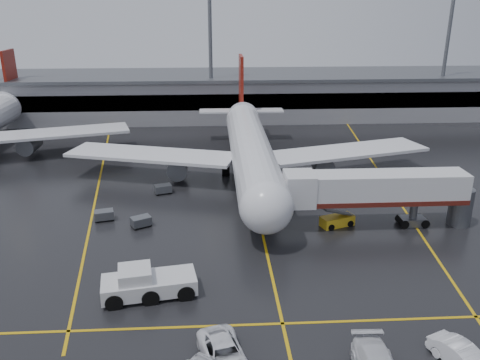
{
  "coord_description": "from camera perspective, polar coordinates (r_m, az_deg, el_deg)",
  "views": [
    {
      "loc": [
        -4.85,
        -52.01,
        22.33
      ],
      "look_at": [
        -2.0,
        -2.0,
        4.0
      ],
      "focal_mm": 36.74,
      "sensor_mm": 36.0,
      "label": 1
    }
  ],
  "objects": [
    {
      "name": "ground",
      "position": [
        56.81,
        1.9,
        -3.06
      ],
      "size": [
        220.0,
        220.0,
        0.0
      ],
      "primitive_type": "plane",
      "color": "black",
      "rests_on": "ground"
    },
    {
      "name": "apron_line_centre",
      "position": [
        56.81,
        1.9,
        -3.05
      ],
      "size": [
        0.25,
        90.0,
        0.02
      ],
      "primitive_type": "cube",
      "color": "gold",
      "rests_on": "ground"
    },
    {
      "name": "apron_line_stop",
      "position": [
        37.72,
        4.96,
        -16.28
      ],
      "size": [
        60.0,
        0.25,
        0.02
      ],
      "primitive_type": "cube",
      "color": "gold",
      "rests_on": "ground"
    },
    {
      "name": "apron_line_left",
      "position": [
        67.63,
        -16.01,
        0.02
      ],
      "size": [
        9.99,
        69.35,
        0.02
      ],
      "primitive_type": "cube",
      "rotation": [
        0.0,
        0.0,
        0.14
      ],
      "color": "gold",
      "rests_on": "ground"
    },
    {
      "name": "apron_line_right",
      "position": [
        69.76,
        16.05,
        0.63
      ],
      "size": [
        7.57,
        69.64,
        0.02
      ],
      "primitive_type": "cube",
      "rotation": [
        0.0,
        0.0,
        -0.1
      ],
      "color": "gold",
      "rests_on": "ground"
    },
    {
      "name": "terminal",
      "position": [
        101.67,
        -0.48,
        9.9
      ],
      "size": [
        122.0,
        19.0,
        8.6
      ],
      "color": "gray",
      "rests_on": "ground"
    },
    {
      "name": "light_mast_mid",
      "position": [
        94.34,
        -3.46,
        15.29
      ],
      "size": [
        3.0,
        1.2,
        25.45
      ],
      "color": "#595B60",
      "rests_on": "ground"
    },
    {
      "name": "light_mast_right",
      "position": [
        104.46,
        22.92,
        14.27
      ],
      "size": [
        3.0,
        1.2,
        25.45
      ],
      "color": "#595B60",
      "rests_on": "ground"
    },
    {
      "name": "main_airliner",
      "position": [
        64.5,
        1.19,
        3.78
      ],
      "size": [
        48.8,
        45.6,
        14.1
      ],
      "color": "silver",
      "rests_on": "ground"
    },
    {
      "name": "jet_bridge",
      "position": [
        52.3,
        15.62,
        -1.28
      ],
      "size": [
        19.9,
        3.4,
        6.05
      ],
      "color": "silver",
      "rests_on": "ground"
    },
    {
      "name": "pushback_tractor",
      "position": [
        40.77,
        -10.81,
        -11.76
      ],
      "size": [
        7.84,
        4.29,
        2.66
      ],
      "color": "silver",
      "rests_on": "ground"
    },
    {
      "name": "belt_loader",
      "position": [
        52.84,
        11.21,
        -4.66
      ],
      "size": [
        3.82,
        2.6,
        2.24
      ],
      "color": "yellow",
      "rests_on": "ground"
    },
    {
      "name": "service_van_a",
      "position": [
        33.72,
        -1.86,
        -19.62
      ],
      "size": [
        3.93,
        6.14,
        1.58
      ],
      "primitive_type": "imported",
      "rotation": [
        0.0,
        0.0,
        0.25
      ],
      "color": "white",
      "rests_on": "ground"
    },
    {
      "name": "service_van_c",
      "position": [
        36.46,
        24.51,
        -18.24
      ],
      "size": [
        3.48,
        5.03,
        1.57
      ],
      "primitive_type": "imported",
      "rotation": [
        0.0,
        0.0,
        0.42
      ],
      "color": "white",
      "rests_on": "ground"
    },
    {
      "name": "baggage_cart_a",
      "position": [
        52.57,
        -11.43,
        -4.71
      ],
      "size": [
        2.38,
        2.09,
        1.12
      ],
      "color": "#595B60",
      "rests_on": "ground"
    },
    {
      "name": "baggage_cart_b",
      "position": [
        55.02,
        -15.51,
        -3.92
      ],
      "size": [
        2.26,
        1.75,
        1.12
      ],
      "color": "#595B60",
      "rests_on": "ground"
    },
    {
      "name": "baggage_cart_c",
      "position": [
        61.0,
        -8.93,
        -1.0
      ],
      "size": [
        2.3,
        1.85,
        1.12
      ],
      "color": "#595B60",
      "rests_on": "ground"
    }
  ]
}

